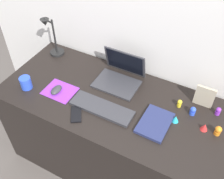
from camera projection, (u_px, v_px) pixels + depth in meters
ground_plane at (115, 160)px, 2.24m from camera, size 6.00×6.00×0.00m
back_wall at (140, 64)px, 1.95m from camera, size 2.77×0.05×1.55m
desk at (115, 134)px, 1.99m from camera, size 1.57×0.69×0.74m
laptop at (120, 74)px, 1.83m from camera, size 0.30×0.26×0.21m
keyboard at (102, 108)px, 1.67m from camera, size 0.41×0.13×0.02m
mousepad at (60, 91)px, 1.79m from camera, size 0.21×0.17×0.00m
mouse at (56, 90)px, 1.77m from camera, size 0.06×0.10×0.03m
cell_phone at (76, 114)px, 1.64m from camera, size 0.12×0.14×0.01m
desk_lamp at (52, 38)px, 1.96m from camera, size 0.11×0.16×0.34m
notebook_pad at (155, 123)px, 1.58m from camera, size 0.18×0.24×0.02m
picture_frame at (204, 97)px, 1.65m from camera, size 0.12×0.02×0.15m
coffee_mug at (26, 83)px, 1.79m from camera, size 0.08×0.08×0.09m
toy_figurine_yellow at (180, 103)px, 1.67m from camera, size 0.03×0.03×0.06m
toy_figurine_purple at (218, 111)px, 1.62m from camera, size 0.03×0.03×0.06m
toy_figurine_blue at (193, 111)px, 1.62m from camera, size 0.04×0.04×0.06m
toy_figurine_orange at (218, 131)px, 1.51m from camera, size 0.04×0.04×0.06m
toy_figurine_cyan at (176, 119)px, 1.59m from camera, size 0.04×0.04×0.05m
toy_figurine_red at (204, 127)px, 1.54m from camera, size 0.04×0.04×0.05m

